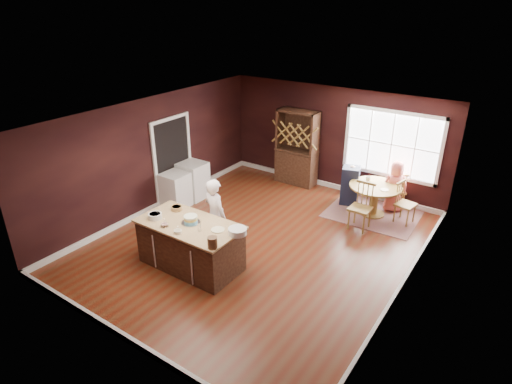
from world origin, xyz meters
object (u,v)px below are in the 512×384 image
kitchen_island (191,246)px  dryer (193,180)px  layer_cake (191,219)px  chair_east (406,203)px  chair_south (361,207)px  high_chair (350,185)px  baker (215,215)px  seated_woman (395,187)px  washer (175,190)px  dining_table (375,194)px  toddler (351,172)px  chair_north (397,189)px  hutch (297,148)px

kitchen_island → dryer: (-2.04, 2.33, 0.03)m
layer_cake → chair_east: bearing=54.7°
chair_east → chair_south: (-0.74, -0.85, 0.05)m
kitchen_island → high_chair: bearing=71.7°
baker → seated_woman: baker is taller
washer → dryer: size_ratio=0.93×
chair_south → dryer: 4.23m
washer → dryer: 0.64m
layer_cake → dryer: bearing=131.8°
dining_table → toddler: (-0.75, 0.35, 0.28)m
chair_east → seated_woman: (-0.42, 0.44, 0.13)m
chair_north → washer: 5.40m
chair_south → dryer: (-4.14, -0.84, -0.08)m
layer_cake → high_chair: size_ratio=0.35×
baker → dryer: bearing=-24.9°
baker → high_chair: 3.79m
chair_east → toddler: (-1.47, 0.32, 0.32)m
toddler → chair_north: bearing=20.0°
chair_north → high_chair: bearing=-4.8°
washer → dryer: (0.00, 0.64, 0.03)m
chair_north → high_chair: (-1.01, -0.49, 0.04)m
baker → kitchen_island: bearing=101.0°
dining_table → high_chair: bearing=161.1°
kitchen_island → washer: (-2.04, 1.69, -0.01)m
chair_south → baker: bearing=-129.8°
baker → layer_cake: (-0.01, -0.68, 0.21)m
baker → washer: 2.31m
layer_cake → washer: layer_cake is taller
baker → chair_north: bearing=-107.7°
layer_cake → high_chair: layer_cake is taller
baker → high_chair: (1.38, 3.52, -0.27)m
chair_north → toddler: 1.17m
kitchen_island → dining_table: size_ratio=1.65×
toddler → washer: (-3.41, -2.65, -0.38)m
chair_east → washer: 5.41m
kitchen_island → hutch: hutch is taller
seated_woman → high_chair: seated_woman is taller
chair_south → washer: chair_south is taller
hutch → dryer: hutch is taller
baker → chair_north: baker is taller
dining_table → chair_north: 0.80m
chair_south → chair_east: bearing=49.4°
chair_south → washer: size_ratio=1.26×
dining_table → layer_cake: size_ratio=3.37×
hutch → chair_north: bearing=2.0°
hutch → dining_table: bearing=-14.5°
chair_north → dryer: size_ratio=1.00×
high_chair → kitchen_island: bearing=-124.3°
high_chair → dryer: bearing=-167.0°
chair_south → seated_woman: size_ratio=0.86×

